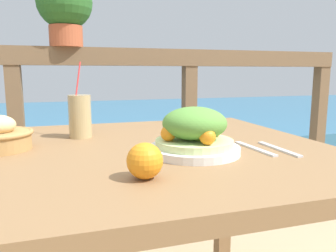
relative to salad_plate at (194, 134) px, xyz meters
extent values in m
cube|color=olive|center=(-0.10, 0.12, -0.07)|extent=(1.06, 0.96, 0.04)
cube|color=olive|center=(-0.57, 0.53, -0.46)|extent=(0.06, 0.06, 0.73)
cube|color=olive|center=(0.36, 0.53, -0.46)|extent=(0.06, 0.06, 0.73)
cube|color=brown|center=(-0.10, 0.96, 0.24)|extent=(2.80, 0.08, 0.09)
cube|color=brown|center=(-0.56, 0.96, -0.31)|extent=(0.07, 0.07, 1.01)
cube|color=brown|center=(0.35, 0.96, -0.31)|extent=(0.07, 0.07, 1.01)
cube|color=brown|center=(1.26, 0.96, -0.31)|extent=(0.07, 0.07, 1.01)
cube|color=teal|center=(-0.10, 3.46, -0.60)|extent=(12.00, 4.00, 0.45)
cylinder|color=silver|center=(0.00, 0.00, -0.04)|extent=(0.24, 0.24, 0.02)
cylinder|color=#C6DB8E|center=(0.00, 0.00, -0.02)|extent=(0.21, 0.21, 0.02)
ellipsoid|color=#568E38|center=(0.00, 0.00, 0.03)|extent=(0.17, 0.17, 0.09)
sphere|color=orange|center=(0.07, 0.02, 0.00)|extent=(0.04, 0.04, 0.04)
sphere|color=orange|center=(0.01, 0.07, 0.00)|extent=(0.04, 0.04, 0.04)
sphere|color=orange|center=(-0.07, 0.00, 0.00)|extent=(0.04, 0.04, 0.04)
sphere|color=orange|center=(0.01, -0.07, 0.00)|extent=(0.04, 0.04, 0.04)
cylinder|color=tan|center=(-0.28, 0.31, 0.02)|extent=(0.07, 0.07, 0.14)
cylinder|color=red|center=(-0.29, 0.32, 0.09)|extent=(0.04, 0.06, 0.21)
cylinder|color=#A34C2D|center=(-0.30, 0.96, 0.33)|extent=(0.16, 0.16, 0.10)
sphere|color=#285B23|center=(-0.30, 0.96, 0.50)|extent=(0.27, 0.27, 0.27)
cube|color=silver|center=(0.18, -0.01, -0.05)|extent=(0.03, 0.18, 0.00)
cube|color=silver|center=(0.24, -0.03, -0.05)|extent=(0.02, 0.18, 0.00)
sphere|color=orange|center=(-0.17, -0.16, -0.02)|extent=(0.07, 0.07, 0.07)
camera|label=1|loc=(-0.31, -0.78, 0.16)|focal=35.00mm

